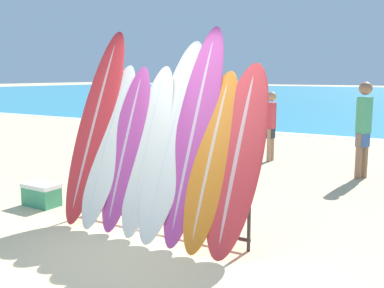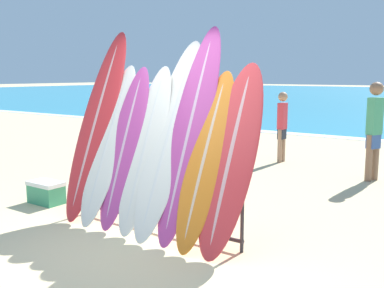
{
  "view_description": "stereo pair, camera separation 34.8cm",
  "coord_description": "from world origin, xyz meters",
  "px_view_note": "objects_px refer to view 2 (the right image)",
  "views": [
    {
      "loc": [
        2.83,
        -3.55,
        1.91
      ],
      "look_at": [
        -0.29,
        1.55,
        0.98
      ],
      "focal_mm": 42.0,
      "sensor_mm": 36.0,
      "label": 1
    },
    {
      "loc": [
        3.12,
        -3.36,
        1.91
      ],
      "look_at": [
        -0.29,
        1.55,
        0.98
      ],
      "focal_mm": 42.0,
      "sensor_mm": 36.0,
      "label": 2
    }
  ],
  "objects_px": {
    "surfboard_slot_6": "(206,159)",
    "person_mid_beach": "(282,124)",
    "surfboard_slot_1": "(109,143)",
    "surfboard_slot_3": "(145,149)",
    "surfboard_slot_0": "(97,123)",
    "surfboard_slot_5": "(190,132)",
    "cooler_box": "(46,192)",
    "surfboard_rack": "(155,190)",
    "surfboard_slot_2": "(125,146)",
    "surfboard_slot_7": "(231,158)",
    "surfboard_slot_4": "(169,137)",
    "person_near_water": "(374,127)"
  },
  "relations": [
    {
      "from": "cooler_box",
      "to": "surfboard_slot_3",
      "type": "bearing_deg",
      "value": 0.3
    },
    {
      "from": "surfboard_slot_6",
      "to": "person_mid_beach",
      "type": "relative_size",
      "value": 1.28
    },
    {
      "from": "surfboard_slot_1",
      "to": "surfboard_slot_5",
      "type": "bearing_deg",
      "value": 4.52
    },
    {
      "from": "surfboard_rack",
      "to": "surfboard_slot_3",
      "type": "xyz_separation_m",
      "value": [
        -0.14,
        0.0,
        0.5
      ]
    },
    {
      "from": "surfboard_slot_0",
      "to": "surfboard_slot_1",
      "type": "relative_size",
      "value": 1.23
    },
    {
      "from": "surfboard_slot_3",
      "to": "cooler_box",
      "type": "distance_m",
      "value": 2.13
    },
    {
      "from": "surfboard_rack",
      "to": "surfboard_slot_4",
      "type": "height_order",
      "value": "surfboard_slot_4"
    },
    {
      "from": "surfboard_rack",
      "to": "surfboard_slot_5",
      "type": "height_order",
      "value": "surfboard_slot_5"
    },
    {
      "from": "surfboard_slot_1",
      "to": "surfboard_slot_7",
      "type": "relative_size",
      "value": 1.0
    },
    {
      "from": "surfboard_rack",
      "to": "surfboard_slot_7",
      "type": "height_order",
      "value": "surfboard_slot_7"
    },
    {
      "from": "surfboard_slot_7",
      "to": "person_mid_beach",
      "type": "distance_m",
      "value": 5.25
    },
    {
      "from": "surfboard_slot_7",
      "to": "person_mid_beach",
      "type": "height_order",
      "value": "surfboard_slot_7"
    },
    {
      "from": "surfboard_rack",
      "to": "surfboard_slot_3",
      "type": "distance_m",
      "value": 0.52
    },
    {
      "from": "surfboard_rack",
      "to": "surfboard_slot_3",
      "type": "height_order",
      "value": "surfboard_slot_3"
    },
    {
      "from": "surfboard_slot_0",
      "to": "cooler_box",
      "type": "bearing_deg",
      "value": -174.28
    },
    {
      "from": "surfboard_slot_6",
      "to": "cooler_box",
      "type": "xyz_separation_m",
      "value": [
        -2.85,
        0.01,
        -0.82
      ]
    },
    {
      "from": "surfboard_slot_3",
      "to": "surfboard_slot_4",
      "type": "relative_size",
      "value": 0.86
    },
    {
      "from": "cooler_box",
      "to": "surfboard_slot_7",
      "type": "bearing_deg",
      "value": 0.28
    },
    {
      "from": "surfboard_slot_1",
      "to": "surfboard_slot_3",
      "type": "bearing_deg",
      "value": 0.04
    },
    {
      "from": "surfboard_slot_5",
      "to": "cooler_box",
      "type": "bearing_deg",
      "value": -177.62
    },
    {
      "from": "surfboard_slot_5",
      "to": "surfboard_slot_2",
      "type": "bearing_deg",
      "value": -173.61
    },
    {
      "from": "surfboard_slot_0",
      "to": "person_mid_beach",
      "type": "distance_m",
      "value": 4.96
    },
    {
      "from": "person_near_water",
      "to": "person_mid_beach",
      "type": "bearing_deg",
      "value": 95.16
    },
    {
      "from": "cooler_box",
      "to": "person_near_water",
      "type": "bearing_deg",
      "value": 49.82
    },
    {
      "from": "surfboard_slot_6",
      "to": "person_mid_beach",
      "type": "height_order",
      "value": "surfboard_slot_6"
    },
    {
      "from": "surfboard_slot_2",
      "to": "surfboard_slot_5",
      "type": "bearing_deg",
      "value": 6.39
    },
    {
      "from": "surfboard_slot_3",
      "to": "surfboard_slot_5",
      "type": "xyz_separation_m",
      "value": [
        0.6,
        0.1,
        0.24
      ]
    },
    {
      "from": "surfboard_rack",
      "to": "surfboard_slot_6",
      "type": "relative_size",
      "value": 1.25
    },
    {
      "from": "surfboard_rack",
      "to": "surfboard_slot_2",
      "type": "bearing_deg",
      "value": -179.4
    },
    {
      "from": "surfboard_slot_6",
      "to": "surfboard_slot_0",
      "type": "bearing_deg",
      "value": 176.41
    },
    {
      "from": "person_near_water",
      "to": "surfboard_slot_1",
      "type": "bearing_deg",
      "value": 175.8
    },
    {
      "from": "surfboard_slot_4",
      "to": "cooler_box",
      "type": "height_order",
      "value": "surfboard_slot_4"
    },
    {
      "from": "surfboard_slot_0",
      "to": "surfboard_slot_2",
      "type": "xyz_separation_m",
      "value": [
        0.6,
        -0.1,
        -0.25
      ]
    },
    {
      "from": "surfboard_rack",
      "to": "surfboard_slot_6",
      "type": "bearing_deg",
      "value": -1.43
    },
    {
      "from": "surfboard_slot_5",
      "to": "person_near_water",
      "type": "bearing_deg",
      "value": 75.54
    },
    {
      "from": "surfboard_rack",
      "to": "surfboard_slot_7",
      "type": "relative_size",
      "value": 1.2
    },
    {
      "from": "surfboard_slot_1",
      "to": "surfboard_slot_7",
      "type": "bearing_deg",
      "value": 0.18
    },
    {
      "from": "surfboard_slot_6",
      "to": "person_near_water",
      "type": "bearing_deg",
      "value": 79.67
    },
    {
      "from": "cooler_box",
      "to": "surfboard_slot_6",
      "type": "bearing_deg",
      "value": -0.24
    },
    {
      "from": "cooler_box",
      "to": "surfboard_slot_1",
      "type": "bearing_deg",
      "value": 0.42
    },
    {
      "from": "surfboard_slot_3",
      "to": "surfboard_slot_7",
      "type": "height_order",
      "value": "surfboard_slot_7"
    },
    {
      "from": "surfboard_slot_6",
      "to": "surfboard_slot_5",
      "type": "bearing_deg",
      "value": 158.22
    },
    {
      "from": "surfboard_rack",
      "to": "person_near_water",
      "type": "height_order",
      "value": "person_near_water"
    },
    {
      "from": "surfboard_slot_4",
      "to": "surfboard_slot_3",
      "type": "bearing_deg",
      "value": -165.45
    },
    {
      "from": "surfboard_slot_7",
      "to": "surfboard_slot_1",
      "type": "bearing_deg",
      "value": -179.82
    },
    {
      "from": "surfboard_slot_4",
      "to": "surfboard_slot_5",
      "type": "distance_m",
      "value": 0.31
    },
    {
      "from": "surfboard_slot_7",
      "to": "surfboard_slot_0",
      "type": "bearing_deg",
      "value": 177.66
    },
    {
      "from": "surfboard_slot_4",
      "to": "surfboard_slot_2",
      "type": "bearing_deg",
      "value": -172.14
    },
    {
      "from": "surfboard_slot_2",
      "to": "cooler_box",
      "type": "relative_size",
      "value": 3.72
    },
    {
      "from": "surfboard_slot_0",
      "to": "surfboard_slot_1",
      "type": "xyz_separation_m",
      "value": [
        0.31,
        -0.09,
        -0.23
      ]
    }
  ]
}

